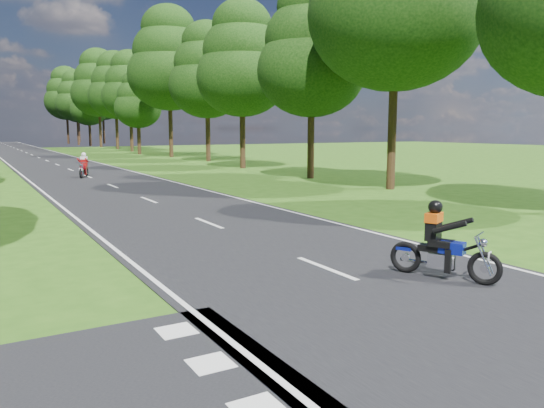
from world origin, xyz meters
TOP-DOWN VIEW (x-y plane):
  - ground at (0.00, 0.00)m, footprint 160.00×160.00m
  - main_road at (0.00, 50.00)m, footprint 7.00×140.00m
  - road_markings at (-0.14, 48.13)m, footprint 7.40×140.00m
  - treeline at (1.43, 60.06)m, footprint 40.00×115.35m
  - rider_near_blue at (1.49, 0.29)m, footprint 1.30×1.87m
  - rider_far_red at (-0.31, 25.57)m, footprint 1.20×1.83m

SIDE VIEW (x-z plane):
  - ground at x=0.00m, z-range 0.00..0.00m
  - main_road at x=0.00m, z-range 0.00..0.02m
  - road_markings at x=-0.14m, z-range 0.02..0.03m
  - rider_far_red at x=-0.31m, z-range 0.02..1.47m
  - rider_near_blue at x=1.49m, z-range 0.02..1.51m
  - treeline at x=1.43m, z-range 0.86..15.65m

